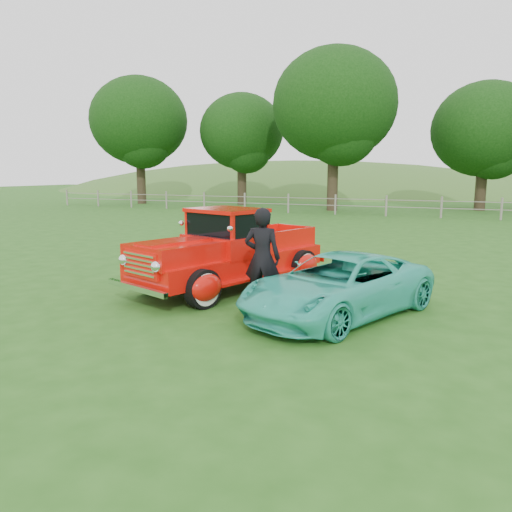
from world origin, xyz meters
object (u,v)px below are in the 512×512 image
at_px(tree_near_west, 335,105).
at_px(teal_sedan, 339,286).
at_px(tree_far_west, 139,121).
at_px(tree_mid_west, 242,132).
at_px(tree_near_east, 485,130).
at_px(red_pickup, 229,253).
at_px(man, 262,258).

distance_m(tree_near_west, teal_sedan, 25.56).
bearing_deg(tree_far_west, teal_sedan, -47.96).
bearing_deg(tree_mid_west, teal_sedan, -61.74).
bearing_deg(tree_near_west, teal_sedan, -74.86).
xyz_separation_m(tree_near_west, tree_near_east, (9.00, 4.00, -1.55)).
relative_size(tree_mid_west, teal_sedan, 2.11).
bearing_deg(tree_near_west, red_pickup, -80.72).
bearing_deg(teal_sedan, tree_mid_west, 140.93).
xyz_separation_m(tree_near_east, teal_sedan, (-2.52, -27.93, -4.69)).
relative_size(tree_near_west, teal_sedan, 2.60).
bearing_deg(man, tree_near_east, -107.75).
relative_size(tree_near_west, tree_near_east, 1.25).
height_order(teal_sedan, man, man).
xyz_separation_m(red_pickup, man, (1.26, -1.12, 0.16)).
distance_m(tree_far_west, red_pickup, 31.39).
relative_size(tree_far_west, tree_near_east, 1.19).
distance_m(tree_mid_west, red_pickup, 28.69).
bearing_deg(tree_mid_west, red_pickup, -65.53).
height_order(tree_near_east, teal_sedan, tree_near_east).
xyz_separation_m(tree_near_west, teal_sedan, (6.48, -23.93, -6.24)).
height_order(tree_far_west, tree_mid_west, tree_far_west).
height_order(tree_far_west, man, tree_far_west).
relative_size(tree_mid_west, man, 4.44).
bearing_deg(teal_sedan, tree_near_east, 107.50).
bearing_deg(tree_far_west, tree_near_east, 6.84).
relative_size(tree_far_west, man, 5.21).
height_order(tree_mid_west, red_pickup, tree_mid_west).
relative_size(red_pickup, teal_sedan, 1.32).
xyz_separation_m(tree_far_west, tree_near_west, (16.00, -1.00, 0.31)).
xyz_separation_m(tree_near_east, man, (-4.02, -27.87, -4.30)).
bearing_deg(man, tree_far_west, -59.39).
bearing_deg(red_pickup, tree_far_west, 148.99).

